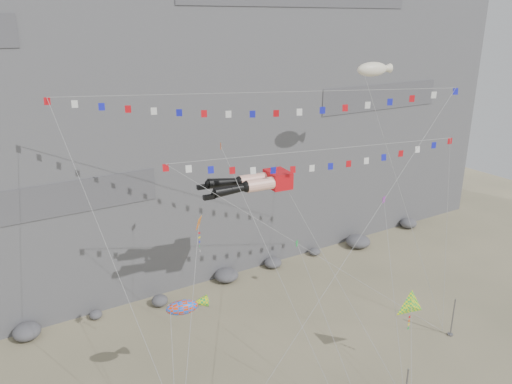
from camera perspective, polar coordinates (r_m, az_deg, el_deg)
ground at (r=43.24m, az=7.96°, el=-19.40°), size 120.00×120.00×0.00m
cliff at (r=61.82m, az=-10.73°, el=17.12°), size 80.00×28.00×50.00m
talus_boulders at (r=54.76m, az=-3.39°, el=-9.51°), size 60.00×3.00×1.20m
anchor_pole_right at (r=48.73m, az=21.57°, el=-13.19°), size 0.12×0.12×3.69m
legs_kite at (r=40.37m, az=-0.13°, el=1.09°), size 9.09×16.33×20.51m
flag_banner_upper at (r=39.48m, az=0.97°, el=11.28°), size 29.94×17.93×27.14m
flag_banner_lower at (r=40.55m, az=7.59°, el=4.78°), size 24.69×9.04×20.47m
harlequin_kite at (r=34.27m, az=-6.56°, el=-3.68°), size 6.93×9.33×17.07m
fish_windsock at (r=35.25m, az=-8.44°, el=-12.95°), size 5.57×8.19×11.51m
delta_kite at (r=41.30m, az=17.30°, el=-12.34°), size 6.01×5.53×8.88m
blimp_windsock at (r=49.30m, az=13.15°, el=13.45°), size 4.32×11.39×24.71m
small_kite_a at (r=38.68m, az=-3.68°, el=4.43°), size 3.27×13.31×21.80m
small_kite_b at (r=44.65m, az=14.43°, el=-1.15°), size 6.17×9.66×15.94m
small_kite_c at (r=40.18m, az=4.88°, el=-6.34°), size 2.14×11.86×15.01m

